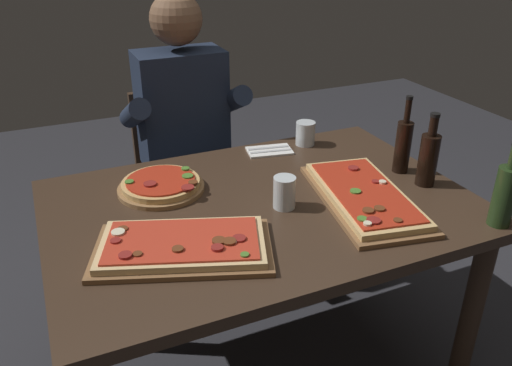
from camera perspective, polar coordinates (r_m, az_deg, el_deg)
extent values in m
plane|color=#2D2D33|center=(2.19, 0.56, -19.36)|extent=(6.40, 6.40, 0.00)
cube|color=#3D2B1E|center=(1.74, 0.66, -2.74)|extent=(1.40, 0.96, 0.04)
cylinder|color=#3D2B1E|center=(2.01, 22.57, -13.44)|extent=(0.07, 0.07, 0.70)
cylinder|color=#3D2B1E|center=(2.16, -19.41, -9.59)|extent=(0.07, 0.07, 0.70)
cylinder|color=#3D2B1E|center=(2.50, 9.87, -3.10)|extent=(0.07, 0.07, 0.70)
cube|color=brown|center=(1.50, -8.04, -7.24)|extent=(0.57, 0.43, 0.02)
cube|color=#E5C184|center=(1.49, -8.08, -6.67)|extent=(0.52, 0.39, 0.02)
cube|color=red|center=(1.48, -8.11, -6.25)|extent=(0.47, 0.35, 0.01)
cylinder|color=brown|center=(1.45, -2.96, -6.44)|extent=(0.04, 0.04, 0.01)
cylinder|color=maroon|center=(1.42, -4.29, -7.13)|extent=(0.03, 0.03, 0.01)
cylinder|color=brown|center=(1.43, -8.62, -7.20)|extent=(0.03, 0.03, 0.01)
cylinder|color=beige|center=(1.45, -2.74, -6.44)|extent=(0.03, 0.03, 0.00)
cylinder|color=brown|center=(1.55, -14.48, -4.89)|extent=(0.03, 0.03, 0.00)
cylinder|color=maroon|center=(1.50, -15.22, -6.15)|extent=(0.03, 0.03, 0.01)
cylinder|color=maroon|center=(1.46, -1.88, -6.11)|extent=(0.04, 0.04, 0.01)
cylinder|color=#4C7F2D|center=(1.40, -1.25, -7.89)|extent=(0.02, 0.02, 0.00)
cylinder|color=maroon|center=(1.43, -14.21, -7.73)|extent=(0.04, 0.04, 0.01)
cylinder|color=brown|center=(1.45, -4.10, -6.36)|extent=(0.04, 0.04, 0.01)
cylinder|color=beige|center=(1.54, -14.96, -5.25)|extent=(0.04, 0.04, 0.01)
cylinder|color=brown|center=(1.43, -12.92, -7.62)|extent=(0.03, 0.03, 0.00)
cube|color=brown|center=(1.77, 11.80, -1.73)|extent=(0.37, 0.59, 0.02)
cube|color=#DBB270|center=(1.77, 11.85, -1.21)|extent=(0.33, 0.55, 0.02)
cube|color=#B72D19|center=(1.76, 11.89, -0.84)|extent=(0.29, 0.50, 0.01)
cylinder|color=brown|center=(1.63, 12.26, -2.99)|extent=(0.04, 0.04, 0.01)
cylinder|color=beige|center=(1.82, 13.77, 0.10)|extent=(0.02, 0.02, 0.01)
cylinder|color=brown|center=(1.60, 15.36, -3.98)|extent=(0.03, 0.03, 0.00)
cylinder|color=maroon|center=(1.58, 12.82, -4.05)|extent=(0.04, 0.04, 0.01)
cylinder|color=maroon|center=(1.90, 10.68, 1.61)|extent=(0.04, 0.04, 0.01)
cylinder|color=#4C7F2D|center=(1.74, 10.91, -0.89)|extent=(0.04, 0.04, 0.01)
cylinder|color=maroon|center=(1.82, 13.03, 0.17)|extent=(0.03, 0.03, 0.01)
cylinder|color=brown|center=(1.65, 13.44, -2.76)|extent=(0.03, 0.03, 0.01)
cylinder|color=#4C7F2D|center=(1.59, 11.63, -3.86)|extent=(0.03, 0.03, 0.00)
cylinder|color=beige|center=(1.56, 12.19, -4.40)|extent=(0.02, 0.02, 0.01)
cylinder|color=olive|center=(1.83, -10.40, -0.57)|extent=(0.30, 0.30, 0.02)
cylinder|color=tan|center=(1.83, -10.44, -0.07)|extent=(0.27, 0.27, 0.02)
cylinder|color=#B72D19|center=(1.82, -10.48, 0.30)|extent=(0.24, 0.24, 0.01)
cylinder|color=brown|center=(1.78, -6.95, 0.07)|extent=(0.03, 0.03, 0.01)
cylinder|color=#4C7F2D|center=(1.82, -13.79, 0.14)|extent=(0.03, 0.03, 0.01)
cylinder|color=#4C7F2D|center=(1.88, -7.78, 1.58)|extent=(0.03, 0.03, 0.01)
cylinder|color=maroon|center=(1.74, -7.53, -0.50)|extent=(0.04, 0.04, 0.01)
cylinder|color=#4C7F2D|center=(1.83, -7.55, 0.78)|extent=(0.04, 0.04, 0.00)
cylinder|color=maroon|center=(1.79, -11.61, -0.10)|extent=(0.04, 0.04, 0.01)
cylinder|color=#233819|center=(1.74, 25.68, -1.38)|extent=(0.07, 0.07, 0.19)
cylinder|color=black|center=(1.98, 15.87, 3.80)|extent=(0.06, 0.06, 0.19)
cylinder|color=black|center=(1.94, 16.39, 7.61)|extent=(0.02, 0.02, 0.09)
cylinder|color=black|center=(1.92, 16.58, 9.00)|extent=(0.02, 0.02, 0.01)
cylinder|color=black|center=(1.91, 18.41, 2.38)|extent=(0.07, 0.07, 0.19)
cylinder|color=black|center=(1.86, 18.97, 5.93)|extent=(0.03, 0.03, 0.07)
cylinder|color=black|center=(1.85, 19.16, 7.09)|extent=(0.03, 0.03, 0.01)
cylinder|color=silver|center=(2.18, 5.46, 5.47)|extent=(0.08, 0.08, 0.10)
cylinder|color=silver|center=(2.19, 5.42, 4.70)|extent=(0.07, 0.07, 0.04)
cylinder|color=silver|center=(1.68, 3.14, -1.05)|extent=(0.07, 0.07, 0.11)
cylinder|color=#5B3814|center=(1.69, 3.12, -1.89)|extent=(0.06, 0.06, 0.05)
cube|color=white|center=(2.11, 1.50, 3.57)|extent=(0.20, 0.14, 0.01)
cube|color=silver|center=(2.10, 1.63, 3.52)|extent=(0.17, 0.04, 0.00)
cube|color=silver|center=(2.13, 1.38, 3.90)|extent=(0.17, 0.04, 0.00)
cube|color=#3D2B1E|center=(2.51, -7.57, -0.60)|extent=(0.44, 0.44, 0.04)
cube|color=#3D2B1E|center=(2.60, -9.16, 5.78)|extent=(0.40, 0.04, 0.42)
cylinder|color=#3D2B1E|center=(2.43, -10.25, -8.04)|extent=(0.04, 0.04, 0.41)
cylinder|color=#3D2B1E|center=(2.52, -1.84, -6.17)|extent=(0.04, 0.04, 0.41)
cylinder|color=#3D2B1E|center=(2.75, -12.24, -3.81)|extent=(0.04, 0.04, 0.41)
cylinder|color=#3D2B1E|center=(2.83, -4.74, -2.31)|extent=(0.04, 0.04, 0.41)
cylinder|color=#23232D|center=(2.45, -8.30, -7.09)|extent=(0.11, 0.11, 0.45)
cylinder|color=#23232D|center=(2.49, -3.87, -6.11)|extent=(0.11, 0.11, 0.45)
cube|color=#23232D|center=(2.39, -6.98, 0.09)|extent=(0.34, 0.40, 0.12)
cube|color=#1E283D|center=(2.36, -8.15, 8.06)|extent=(0.38, 0.22, 0.52)
sphere|color=brown|center=(2.26, -8.81, 17.43)|extent=(0.22, 0.22, 0.22)
cylinder|color=#1E283D|center=(2.26, -13.23, 7.45)|extent=(0.09, 0.31, 0.21)
cylinder|color=#1E283D|center=(2.37, -2.68, 9.05)|extent=(0.09, 0.31, 0.21)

